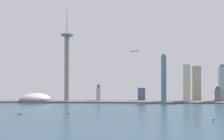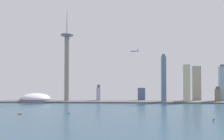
{
  "view_description": "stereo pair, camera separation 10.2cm",
  "coord_description": "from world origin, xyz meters",
  "px_view_note": "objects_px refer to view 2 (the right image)",
  "views": [
    {
      "loc": [
        6.97,
        -432.45,
        77.28
      ],
      "look_at": [
        -42.89,
        485.29,
        106.22
      ],
      "focal_mm": 45.07,
      "sensor_mm": 36.0,
      "label": 1
    },
    {
      "loc": [
        7.07,
        -432.45,
        77.28
      ],
      "look_at": [
        -42.89,
        485.29,
        106.22
      ],
      "focal_mm": 45.07,
      "sensor_mm": 36.0,
      "label": 2
    }
  ],
  "objects_px": {
    "channel_buoy_0": "(62,114)",
    "airplane": "(134,51)",
    "skyscraper_3": "(197,83)",
    "observation_tower": "(67,56)",
    "boat_4": "(214,121)",
    "skyscraper_1": "(164,79)",
    "skyscraper_4": "(141,94)",
    "skyscraper_5": "(187,84)",
    "skyscraper_6": "(99,94)",
    "skyscraper_2": "(223,84)",
    "boat_2": "(69,113)",
    "stadium_dome": "(36,99)",
    "boat_1": "(20,114)",
    "skyscraper_0": "(218,95)"
  },
  "relations": [
    {
      "from": "skyscraper_3",
      "to": "airplane",
      "type": "height_order",
      "value": "airplane"
    },
    {
      "from": "skyscraper_1",
      "to": "channel_buoy_0",
      "type": "bearing_deg",
      "value": -128.3
    },
    {
      "from": "skyscraper_1",
      "to": "stadium_dome",
      "type": "bearing_deg",
      "value": 179.36
    },
    {
      "from": "skyscraper_5",
      "to": "skyscraper_2",
      "type": "bearing_deg",
      "value": 23.65
    },
    {
      "from": "boat_1",
      "to": "boat_2",
      "type": "xyz_separation_m",
      "value": [
        104.64,
        15.75,
        -0.01
      ]
    },
    {
      "from": "skyscraper_2",
      "to": "boat_2",
      "type": "relative_size",
      "value": 20.46
    },
    {
      "from": "skyscraper_2",
      "to": "boat_1",
      "type": "xyz_separation_m",
      "value": [
        -563.85,
        -382.44,
        -59.55
      ]
    },
    {
      "from": "skyscraper_6",
      "to": "airplane",
      "type": "distance_m",
      "value": 210.82
    },
    {
      "from": "observation_tower",
      "to": "stadium_dome",
      "type": "distance_m",
      "value": 179.17
    },
    {
      "from": "skyscraper_4",
      "to": "airplane",
      "type": "distance_m",
      "value": 197.0
    },
    {
      "from": "skyscraper_3",
      "to": "boat_4",
      "type": "xyz_separation_m",
      "value": [
        -86.79,
        -479.64,
        -59.39
      ]
    },
    {
      "from": "stadium_dome",
      "to": "channel_buoy_0",
      "type": "xyz_separation_m",
      "value": [
        168.25,
        -330.62,
        -8.01
      ]
    },
    {
      "from": "skyscraper_0",
      "to": "channel_buoy_0",
      "type": "relative_size",
      "value": 20.55
    },
    {
      "from": "skyscraper_2",
      "to": "skyscraper_0",
      "type": "bearing_deg",
      "value": -128.12
    },
    {
      "from": "skyscraper_0",
      "to": "skyscraper_2",
      "type": "distance_m",
      "value": 63.01
    },
    {
      "from": "skyscraper_4",
      "to": "channel_buoy_0",
      "type": "distance_m",
      "value": 440.45
    },
    {
      "from": "channel_buoy_0",
      "to": "airplane",
      "type": "xyz_separation_m",
      "value": [
        160.69,
        260.39,
        160.4
      ]
    },
    {
      "from": "observation_tower",
      "to": "boat_4",
      "type": "xyz_separation_m",
      "value": [
        359.17,
        -411.01,
        -153.16
      ]
    },
    {
      "from": "skyscraper_1",
      "to": "airplane",
      "type": "xyz_separation_m",
      "value": [
        -96.65,
        -65.48,
        85.04
      ]
    },
    {
      "from": "skyscraper_0",
      "to": "skyscraper_2",
      "type": "height_order",
      "value": "skyscraper_2"
    },
    {
      "from": "channel_buoy_0",
      "to": "boat_1",
      "type": "bearing_deg",
      "value": 176.61
    },
    {
      "from": "stadium_dome",
      "to": "skyscraper_0",
      "type": "height_order",
      "value": "skyscraper_0"
    },
    {
      "from": "skyscraper_2",
      "to": "skyscraper_5",
      "type": "xyz_separation_m",
      "value": [
        -136.3,
        -59.69,
        0.84
      ]
    },
    {
      "from": "boat_2",
      "to": "boat_4",
      "type": "xyz_separation_m",
      "value": [
        286.29,
        -97.7,
        0.05
      ]
    },
    {
      "from": "airplane",
      "to": "skyscraper_0",
      "type": "bearing_deg",
      "value": -127.71
    },
    {
      "from": "boat_4",
      "to": "airplane",
      "type": "relative_size",
      "value": 0.26
    },
    {
      "from": "boat_2",
      "to": "skyscraper_5",
      "type": "bearing_deg",
      "value": -21.81
    },
    {
      "from": "boat_1",
      "to": "skyscraper_5",
      "type": "bearing_deg",
      "value": 9.61
    },
    {
      "from": "skyscraper_6",
      "to": "boat_1",
      "type": "distance_m",
      "value": 387.18
    },
    {
      "from": "observation_tower",
      "to": "skyscraper_1",
      "type": "xyz_separation_m",
      "value": [
        321.08,
        -8.84,
        -78.13
      ]
    },
    {
      "from": "skyscraper_1",
      "to": "boat_4",
      "type": "bearing_deg",
      "value": -84.59
    },
    {
      "from": "skyscraper_3",
      "to": "skyscraper_5",
      "type": "bearing_deg",
      "value": -123.81
    },
    {
      "from": "skyscraper_3",
      "to": "airplane",
      "type": "relative_size",
      "value": 4.52
    },
    {
      "from": "skyscraper_1",
      "to": "airplane",
      "type": "height_order",
      "value": "airplane"
    },
    {
      "from": "observation_tower",
      "to": "boat_4",
      "type": "bearing_deg",
      "value": -48.85
    },
    {
      "from": "skyscraper_6",
      "to": "channel_buoy_0",
      "type": "xyz_separation_m",
      "value": [
        -40.33,
        -367.42,
        -24.39
      ]
    },
    {
      "from": "skyscraper_2",
      "to": "boat_1",
      "type": "relative_size",
      "value": 11.73
    },
    {
      "from": "skyscraper_0",
      "to": "skyscraper_6",
      "type": "relative_size",
      "value": 0.91
    },
    {
      "from": "skyscraper_2",
      "to": "skyscraper_6",
      "type": "height_order",
      "value": "skyscraper_2"
    },
    {
      "from": "boat_4",
      "to": "boat_1",
      "type": "bearing_deg",
      "value": 47.77
    },
    {
      "from": "skyscraper_3",
      "to": "skyscraper_5",
      "type": "relative_size",
      "value": 0.98
    },
    {
      "from": "channel_buoy_0",
      "to": "airplane",
      "type": "distance_m",
      "value": 345.47
    },
    {
      "from": "skyscraper_4",
      "to": "skyscraper_5",
      "type": "distance_m",
      "value": 163.88
    },
    {
      "from": "skyscraper_4",
      "to": "channel_buoy_0",
      "type": "relative_size",
      "value": 18.1
    },
    {
      "from": "skyscraper_6",
      "to": "boat_1",
      "type": "relative_size",
      "value": 5.33
    },
    {
      "from": "stadium_dome",
      "to": "airplane",
      "type": "bearing_deg",
      "value": -12.05
    },
    {
      "from": "skyscraper_0",
      "to": "airplane",
      "type": "relative_size",
      "value": 1.93
    },
    {
      "from": "skyscraper_1",
      "to": "boat_4",
      "type": "height_order",
      "value": "skyscraper_1"
    },
    {
      "from": "stadium_dome",
      "to": "observation_tower",
      "type": "bearing_deg",
      "value": 2.24
    },
    {
      "from": "skyscraper_4",
      "to": "stadium_dome",
      "type": "bearing_deg",
      "value": -169.4
    }
  ]
}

